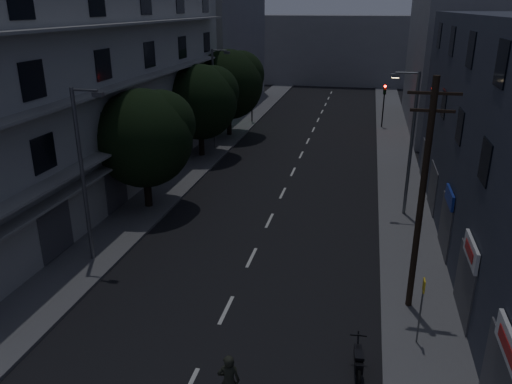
% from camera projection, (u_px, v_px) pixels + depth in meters
% --- Properties ---
extents(ground, '(160.00, 160.00, 0.00)m').
position_uv_depth(ground, '(294.00, 170.00, 36.74)').
color(ground, black).
rests_on(ground, ground).
extents(sidewalk_left, '(3.00, 90.00, 0.15)m').
position_uv_depth(sidewalk_left, '(197.00, 162.00, 38.23)').
color(sidewalk_left, '#565659').
rests_on(sidewalk_left, ground).
extents(sidewalk_right, '(3.00, 90.00, 0.15)m').
position_uv_depth(sidewalk_right, '(399.00, 176.00, 35.20)').
color(sidewalk_right, '#565659').
rests_on(sidewalk_right, ground).
extents(lane_markings, '(0.15, 60.50, 0.01)m').
position_uv_depth(lane_markings, '(305.00, 148.00, 42.45)').
color(lane_markings, beige).
rests_on(lane_markings, ground).
extents(building_left, '(7.00, 36.00, 14.00)m').
position_uv_depth(building_left, '(85.00, 82.00, 30.30)').
color(building_left, '#A4A49F').
rests_on(building_left, ground).
extents(building_far_left, '(6.00, 20.00, 16.00)m').
position_uv_depth(building_far_left, '(222.00, 37.00, 57.39)').
color(building_far_left, slate).
rests_on(building_far_left, ground).
extents(building_far_right, '(6.00, 20.00, 13.00)m').
position_uv_depth(building_far_right, '(446.00, 60.00, 47.58)').
color(building_far_right, slate).
rests_on(building_far_right, ground).
extents(building_far_end, '(24.00, 8.00, 10.00)m').
position_uv_depth(building_far_end, '(338.00, 50.00, 76.14)').
color(building_far_end, slate).
rests_on(building_far_end, ground).
extents(tree_near, '(5.62, 5.62, 6.93)m').
position_uv_depth(tree_near, '(145.00, 135.00, 28.30)').
color(tree_near, black).
rests_on(tree_near, sidewalk_left).
extents(tree_mid, '(5.77, 5.77, 7.10)m').
position_uv_depth(tree_mid, '(201.00, 99.00, 38.36)').
color(tree_mid, black).
rests_on(tree_mid, sidewalk_left).
extents(tree_far, '(6.18, 6.18, 7.65)m').
position_uv_depth(tree_far, '(229.00, 82.00, 44.57)').
color(tree_far, black).
rests_on(tree_far, sidewalk_left).
extents(traffic_signal_far_right, '(0.28, 0.37, 4.10)m').
position_uv_depth(traffic_signal_far_right, '(384.00, 97.00, 47.99)').
color(traffic_signal_far_right, black).
rests_on(traffic_signal_far_right, sidewalk_right).
extents(traffic_signal_far_left, '(0.28, 0.37, 4.10)m').
position_uv_depth(traffic_signal_far_left, '(252.00, 93.00, 50.26)').
color(traffic_signal_far_left, black).
rests_on(traffic_signal_far_left, sidewalk_left).
extents(street_lamp_left_near, '(1.51, 0.25, 8.00)m').
position_uv_depth(street_lamp_left_near, '(84.00, 168.00, 22.04)').
color(street_lamp_left_near, slate).
rests_on(street_lamp_left_near, sidewalk_left).
extents(street_lamp_right, '(1.51, 0.25, 8.00)m').
position_uv_depth(street_lamp_right, '(410.00, 138.00, 27.15)').
color(street_lamp_right, slate).
rests_on(street_lamp_right, sidewalk_right).
extents(street_lamp_left_far, '(1.51, 0.25, 8.00)m').
position_uv_depth(street_lamp_left_far, '(215.00, 94.00, 40.39)').
color(street_lamp_left_far, '#525459').
rests_on(street_lamp_left_far, sidewalk_left).
extents(utility_pole, '(1.80, 0.24, 9.00)m').
position_uv_depth(utility_pole, '(422.00, 194.00, 18.26)').
color(utility_pole, black).
rests_on(utility_pole, sidewalk_right).
extents(bus_stop_sign, '(0.06, 0.35, 2.52)m').
position_uv_depth(bus_stop_sign, '(422.00, 300.00, 17.09)').
color(bus_stop_sign, '#595B60').
rests_on(bus_stop_sign, sidewalk_right).
extents(motorcycle, '(0.55, 1.92, 1.23)m').
position_uv_depth(motorcycle, '(358.00, 362.00, 16.19)').
color(motorcycle, black).
rests_on(motorcycle, ground).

